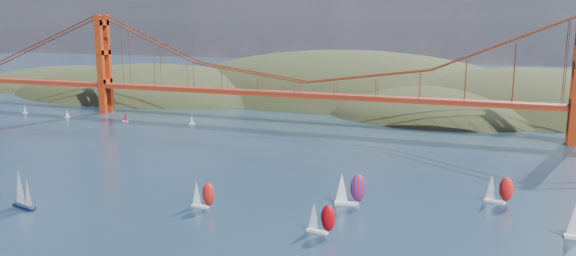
% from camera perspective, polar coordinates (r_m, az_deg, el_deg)
% --- Properties ---
extents(headlands, '(725.00, 225.00, 96.00)m').
position_cam_1_polar(headlands, '(369.39, 13.26, 0.60)').
color(headlands, black).
rests_on(headlands, ground).
extents(bridge, '(552.00, 12.00, 55.00)m').
position_cam_1_polar(bridge, '(277.69, 1.55, 6.79)').
color(bridge, maroon).
rests_on(bridge, ground).
extents(sloop_navy, '(8.50, 5.59, 12.65)m').
position_cam_1_polar(sloop_navy, '(177.11, -25.41, -5.64)').
color(sloop_navy, black).
rests_on(sloop_navy, ground).
extents(racer_0, '(7.51, 3.14, 8.58)m').
position_cam_1_polar(racer_0, '(162.73, -8.70, -6.65)').
color(racer_0, silver).
rests_on(racer_0, ground).
extents(racer_1, '(7.77, 3.85, 8.74)m').
position_cam_1_polar(racer_1, '(142.88, 3.32, -9.06)').
color(racer_1, white).
rests_on(racer_1, ground).
extents(racer_3, '(8.27, 4.35, 9.28)m').
position_cam_1_polar(racer_3, '(175.76, 20.58, -5.79)').
color(racer_3, silver).
rests_on(racer_3, ground).
extents(racer_rwb, '(9.36, 5.01, 10.49)m').
position_cam_1_polar(racer_rwb, '(163.90, 6.27, -6.12)').
color(racer_rwb, silver).
rests_on(racer_rwb, ground).
extents(distant_boat_0, '(3.00, 2.00, 4.70)m').
position_cam_1_polar(distant_boat_0, '(351.10, -25.17, 1.75)').
color(distant_boat_0, silver).
rests_on(distant_boat_0, ground).
extents(distant_boat_1, '(3.00, 2.00, 4.70)m').
position_cam_1_polar(distant_boat_1, '(328.17, -21.52, 1.45)').
color(distant_boat_1, silver).
rests_on(distant_boat_1, ground).
extents(distant_boat_2, '(3.00, 2.00, 4.70)m').
position_cam_1_polar(distant_boat_2, '(304.62, -16.22, 1.08)').
color(distant_boat_2, silver).
rests_on(distant_boat_2, ground).
extents(distant_boat_3, '(3.00, 2.00, 4.70)m').
position_cam_1_polar(distant_boat_3, '(289.20, -9.75, 0.85)').
color(distant_boat_3, silver).
rests_on(distant_boat_3, ground).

